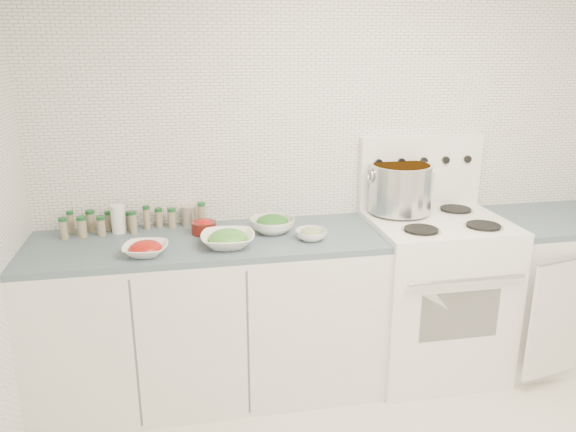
# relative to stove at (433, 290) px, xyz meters

# --- Properties ---
(room_walls) EXTENTS (3.54, 3.04, 2.52)m
(room_walls) POSITION_rel_stove_xyz_m (-0.48, -1.19, 1.06)
(room_walls) COLOR white
(room_walls) RESTS_ON ground
(counter_left) EXTENTS (1.85, 0.62, 0.90)m
(counter_left) POSITION_rel_stove_xyz_m (-1.30, 0.00, -0.05)
(counter_left) COLOR white
(counter_left) RESTS_ON ground
(stove) EXTENTS (0.76, 0.70, 1.36)m
(stove) POSITION_rel_stove_xyz_m (0.00, 0.00, 0.00)
(stove) COLOR white
(stove) RESTS_ON ground
(counter_right) EXTENTS (0.89, 0.71, 0.90)m
(counter_right) POSITION_rel_stove_xyz_m (0.82, 0.00, -0.05)
(counter_right) COLOR white
(counter_right) RESTS_ON ground
(stock_pot) EXTENTS (0.38, 0.36, 0.28)m
(stock_pot) POSITION_rel_stove_xyz_m (-0.17, 0.16, 0.60)
(stock_pot) COLOR silver
(stock_pot) RESTS_ON stove
(bowl_tomato) EXTENTS (0.25, 0.25, 0.07)m
(bowl_tomato) POSITION_rel_stove_xyz_m (-1.60, -0.16, 0.43)
(bowl_tomato) COLOR white
(bowl_tomato) RESTS_ON counter_left
(bowl_snowpea) EXTENTS (0.30, 0.30, 0.09)m
(bowl_snowpea) POSITION_rel_stove_xyz_m (-1.20, -0.12, 0.44)
(bowl_snowpea) COLOR white
(bowl_snowpea) RESTS_ON counter_left
(bowl_broccoli) EXTENTS (0.28, 0.28, 0.10)m
(bowl_broccoli) POSITION_rel_stove_xyz_m (-0.94, 0.06, 0.45)
(bowl_broccoli) COLOR white
(bowl_broccoli) RESTS_ON counter_left
(bowl_zucchini) EXTENTS (0.17, 0.17, 0.07)m
(bowl_zucchini) POSITION_rel_stove_xyz_m (-0.76, -0.10, 0.43)
(bowl_zucchini) COLOR white
(bowl_zucchini) RESTS_ON counter_left
(bowl_pepper) EXTENTS (0.13, 0.13, 0.08)m
(bowl_pepper) POSITION_rel_stove_xyz_m (-1.31, 0.10, 0.44)
(bowl_pepper) COLOR #57130F
(bowl_pepper) RESTS_ON counter_left
(salt_canister) EXTENTS (0.10, 0.10, 0.15)m
(salt_canister) POSITION_rel_stove_xyz_m (-1.76, 0.21, 0.48)
(salt_canister) COLOR white
(salt_canister) RESTS_ON counter_left
(tin_can) EXTENTS (0.10, 0.10, 0.11)m
(tin_can) POSITION_rel_stove_xyz_m (-1.38, 0.26, 0.46)
(tin_can) COLOR #B7AA9A
(tin_can) RESTS_ON counter_left
(spice_cluster) EXTENTS (0.77, 0.15, 0.13)m
(spice_cluster) POSITION_rel_stove_xyz_m (-1.74, 0.22, 0.46)
(spice_cluster) COLOR gray
(spice_cluster) RESTS_ON counter_left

